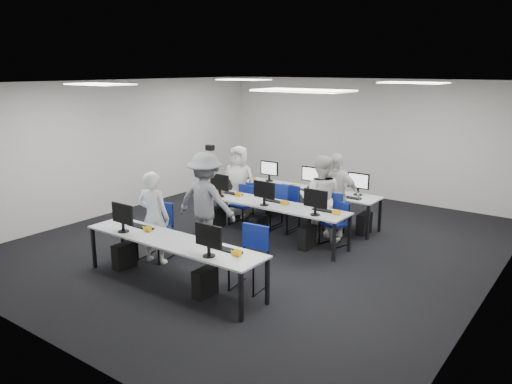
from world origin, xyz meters
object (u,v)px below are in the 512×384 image
Objects in this scene: desk_front at (172,243)px; photographer at (206,201)px; chair_3 at (285,217)px; chair_6 at (284,214)px; student_1 at (321,199)px; chair_1 at (249,269)px; student_3 at (335,195)px; desk_mid at (270,206)px; student_2 at (239,182)px; chair_0 at (156,241)px; chair_2 at (242,212)px; chair_5 at (258,208)px; chair_7 at (332,223)px; chair_4 at (334,232)px; student_0 at (154,218)px.

photographer reaches higher than desk_front.
chair_3 is 1.92m from photographer.
chair_6 is 1.15m from student_1.
chair_1 is 0.53× the size of photographer.
chair_3 is at bearing -29.22° from student_1.
student_3 is (1.07, 0.15, 0.53)m from chair_6.
desk_mid is 1.69m from student_2.
desk_mid is at bearing 49.92° from chair_0.
student_3 is (1.94, 0.46, 0.57)m from chair_2.
chair_5 is 0.79m from chair_6.
chair_6 reaches higher than chair_0.
student_2 is 2.10m from photographer.
chair_1 is 3.50m from chair_5.
student_3 is (0.97, 0.27, 0.54)m from chair_3.
chair_7 is (0.93, 0.80, -0.38)m from desk_mid.
student_3 reaches higher than chair_2.
chair_4 is 0.85× the size of chair_7.
student_3 is 0.93× the size of photographer.
chair_3 is 0.58× the size of student_2.
desk_front is 1.92× the size of student_3.
chair_6 is at bearing -178.54° from chair_4.
desk_front is at bearing -84.00° from student_2.
chair_4 is at bearing -0.71° from chair_2.
chair_1 and chair_7 have the same top height.
chair_6 is at bearing -21.49° from student_2.
desk_front is 3.25m from chair_2.
chair_7 is (0.99, 0.16, 0.01)m from chair_3.
chair_6 is at bearing -35.12° from student_1.
student_0 and student_2 have the same top height.
chair_0 is 3.54m from student_3.
chair_3 is at bearing -32.78° from chair_5.
chair_2 is at bearing 123.11° from chair_1.
chair_0 reaches higher than desk_front.
chair_6 is at bearing 18.75° from chair_2.
chair_6 is (0.87, 0.31, 0.05)m from chair_2.
photographer reaches higher than student_1.
chair_3 is (-0.06, 0.65, -0.39)m from desk_mid.
chair_2 is 1.69m from photographer.
desk_front is 1.78× the size of photographer.
student_2 is at bearing 123.75° from chair_1.
photographer is (-1.60, -1.87, 0.60)m from chair_7.
student_2 is at bearing 159.90° from chair_7.
chair_0 is at bearing -91.42° from chair_2.
desk_mid is at bearing 110.17° from chair_1.
desk_front is 3.39m from chair_6.
student_3 is (1.83, 3.04, 0.04)m from student_0.
student_1 is (0.83, 0.51, 0.16)m from desk_mid.
chair_0 is at bearing -117.79° from chair_4.
chair_1 is at bearing -72.53° from chair_5.
chair_1 is (1.01, -2.00, -0.38)m from desk_mid.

